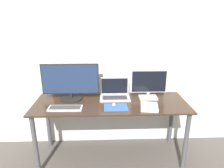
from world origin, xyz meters
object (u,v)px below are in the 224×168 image
object	(u,v)px
laptop	(115,93)
mouse	(114,105)
monitor_right	(149,84)
monitor_left	(70,82)
book	(149,107)
keyboard	(65,108)

from	to	relation	value
laptop	mouse	distance (m)	0.26
monitor_right	monitor_left	bearing A→B (deg)	-180.00
monitor_left	mouse	xyz separation A→B (m)	(0.49, -0.22, -0.19)
monitor_left	book	size ratio (longest dim) A/B	2.73
keyboard	book	bearing A→B (deg)	-0.89
monitor_left	mouse	world-z (taller)	monitor_left
laptop	book	world-z (taller)	laptop
keyboard	mouse	bearing A→B (deg)	4.59
monitor_left	monitor_right	bearing A→B (deg)	0.00
monitor_left	laptop	world-z (taller)	monitor_left
monitor_right	book	size ratio (longest dim) A/B	1.76
laptop	keyboard	size ratio (longest dim) A/B	0.98
monitor_left	keyboard	size ratio (longest dim) A/B	1.82
monitor_right	mouse	distance (m)	0.49
book	mouse	bearing A→B (deg)	171.62
laptop	keyboard	distance (m)	0.61
monitor_left	keyboard	distance (m)	0.33
book	keyboard	bearing A→B (deg)	179.11
mouse	book	world-z (taller)	mouse
monitor_right	keyboard	size ratio (longest dim) A/B	1.18
monitor_right	laptop	distance (m)	0.41
monitor_left	monitor_right	xyz separation A→B (m)	(0.90, 0.00, -0.03)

